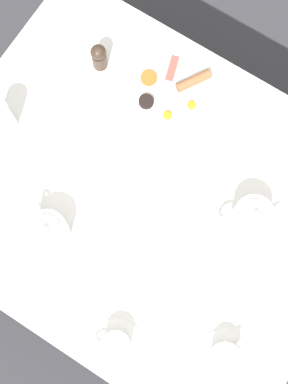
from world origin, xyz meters
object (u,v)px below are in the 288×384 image
teapot_near (251,217)px  water_glass_tall (2,117)px  breakfast_plate (171,93)px  knife_by_plate (138,199)px  fork_spare (274,293)px  teapot_far (48,231)px  fork_by_plate (64,153)px  pepper_grinder (99,57)px  teacup_with_saucer_right (116,345)px  teacup_with_saucer_left (225,356)px

teapot_near → water_glass_tall: (0.14, -0.77, 0.02)m
breakfast_plate → knife_by_plate: size_ratio=1.33×
water_glass_tall → fork_spare: (0.00, 0.93, -0.06)m
teapot_far → fork_by_plate: (-0.22, -0.10, -0.04)m
pepper_grinder → fork_by_plate: size_ratio=0.72×
teacup_with_saucer_right → knife_by_plate: teacup_with_saucer_right is taller
teapot_far → fork_spare: 0.66m
knife_by_plate → fork_spare: 0.47m
breakfast_plate → fork_by_plate: size_ratio=2.11×
fork_spare → teacup_with_saucer_right: bearing=-40.2°
pepper_grinder → water_glass_tall: bearing=-22.2°
teapot_near → teapot_far: size_ratio=1.00×
teacup_with_saucer_right → fork_by_plate: bearing=-131.3°
teapot_near → knife_by_plate: bearing=165.4°
teapot_near → knife_by_plate: teapot_near is taller
water_glass_tall → pepper_grinder: size_ratio=1.24×
water_glass_tall → teapot_near: bearing=100.2°
teacup_with_saucer_left → water_glass_tall: (-0.23, -0.90, 0.04)m
teapot_near → teacup_with_saucer_right: size_ratio=1.17×
pepper_grinder → teacup_with_saucer_right: bearing=36.4°
breakfast_plate → water_glass_tall: water_glass_tall is taller
pepper_grinder → knife_by_plate: bearing=47.8°
teacup_with_saucer_right → fork_spare: teacup_with_saucer_right is taller
teapot_near → teacup_with_saucer_left: (0.37, 0.13, -0.02)m
breakfast_plate → teacup_with_saucer_right: bearing=20.3°
teapot_far → water_glass_tall: size_ratio=1.27×
teacup_with_saucer_right → teapot_near: bearing=164.8°
water_glass_tall → fork_by_plate: (-0.02, 0.20, -0.06)m
teacup_with_saucer_left → fork_spare: teacup_with_saucer_left is taller
teapot_near → fork_by_plate: size_ratio=1.14×
teacup_with_saucer_left → pepper_grinder: bearing=-125.5°
teapot_far → teacup_with_saucer_right: bearing=10.4°
teacup_with_saucer_left → pepper_grinder: pepper_grinder is taller
teapot_far → teacup_with_saucer_left: bearing=33.6°
teapot_near → knife_by_plate: (0.12, -0.31, -0.04)m
breakfast_plate → fork_spare: breakfast_plate is taller
teacup_with_saucer_right → fork_spare: 0.47m
knife_by_plate → water_glass_tall: bearing=-87.8°
teapot_far → pepper_grinder: bearing=144.2°
fork_by_plate → fork_spare: (0.02, 0.74, 0.00)m
water_glass_tall → teapot_far: bearing=55.9°
pepper_grinder → teapot_near: bearing=74.3°
teapot_far → knife_by_plate: (-0.22, 0.16, -0.04)m
breakfast_plate → teapot_near: 0.45m
breakfast_plate → teacup_with_saucer_left: bearing=42.4°
teacup_with_saucer_right → water_glass_tall: 0.73m
teacup_with_saucer_left → breakfast_plate: bearing=-137.6°
teacup_with_saucer_left → water_glass_tall: 0.93m
teacup_with_saucer_right → pepper_grinder: pepper_grinder is taller
teacup_with_saucer_left → pepper_grinder: 0.94m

